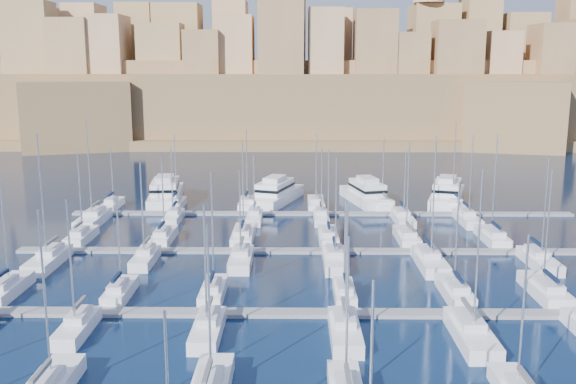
{
  "coord_description": "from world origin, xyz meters",
  "views": [
    {
      "loc": [
        -4.52,
        -73.25,
        25.03
      ],
      "look_at": [
        -5.4,
        6.0,
        9.12
      ],
      "focal_mm": 40.0,
      "sensor_mm": 36.0,
      "label": 1
    }
  ],
  "objects_px": {
    "motor_yacht_a": "(166,193)",
    "motor_yacht_d": "(447,193)",
    "motor_yacht_c": "(366,194)",
    "motor_yacht_b": "(276,193)"
  },
  "relations": [
    {
      "from": "motor_yacht_a",
      "to": "motor_yacht_d",
      "type": "distance_m",
      "value": 51.69
    },
    {
      "from": "motor_yacht_a",
      "to": "motor_yacht_c",
      "type": "relative_size",
      "value": 1.1
    },
    {
      "from": "motor_yacht_a",
      "to": "motor_yacht_b",
      "type": "bearing_deg",
      "value": -1.22
    },
    {
      "from": "motor_yacht_a",
      "to": "motor_yacht_b",
      "type": "height_order",
      "value": "same"
    },
    {
      "from": "motor_yacht_a",
      "to": "motor_yacht_c",
      "type": "height_order",
      "value": "same"
    },
    {
      "from": "motor_yacht_c",
      "to": "motor_yacht_d",
      "type": "height_order",
      "value": "same"
    },
    {
      "from": "motor_yacht_b",
      "to": "motor_yacht_c",
      "type": "bearing_deg",
      "value": -1.58
    },
    {
      "from": "motor_yacht_a",
      "to": "motor_yacht_d",
      "type": "bearing_deg",
      "value": -0.27
    },
    {
      "from": "motor_yacht_b",
      "to": "motor_yacht_d",
      "type": "height_order",
      "value": "same"
    },
    {
      "from": "motor_yacht_b",
      "to": "motor_yacht_d",
      "type": "xyz_separation_m",
      "value": [
        31.36,
        0.19,
        -0.0
      ]
    }
  ]
}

